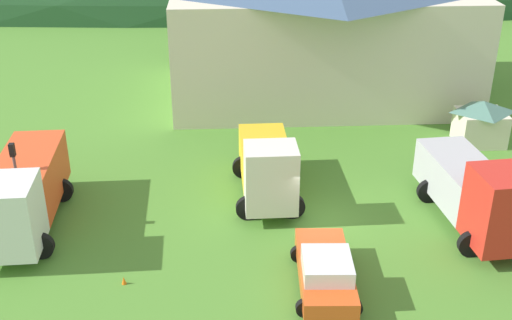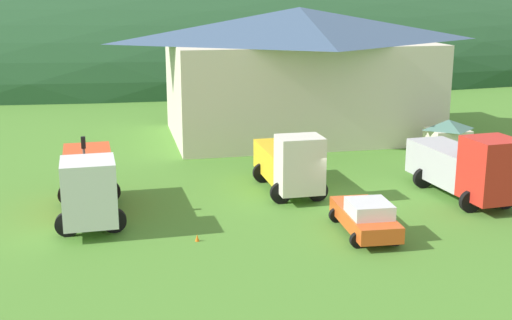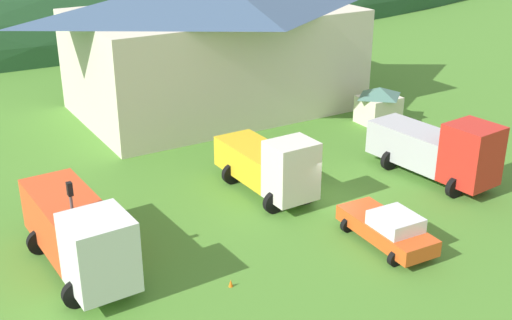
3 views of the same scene
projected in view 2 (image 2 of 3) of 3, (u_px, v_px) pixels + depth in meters
The scene contains 10 objects.
ground_plane at pixel (341, 202), 34.69m from camera, with size 200.00×200.00×0.00m, color #4C842D.
forested_hill_backdrop at pixel (193, 67), 95.35m from camera, with size 167.89×60.00×27.43m, color #234C28.
depot_building at pixel (299, 70), 49.52m from camera, with size 19.93×12.56×9.39m.
play_shed_cream at pixel (447, 138), 43.85m from camera, with size 2.67×2.31×2.45m.
heavy_rig_white at pixel (89, 182), 31.84m from camera, with size 3.31×7.74×3.41m.
heavy_rig_striped at pixel (290, 163), 36.01m from camera, with size 3.11×6.61×3.45m.
crane_truck_red at pixel (467, 166), 34.76m from camera, with size 3.48×7.50×3.64m.
service_pickup_orange at pixel (366, 217), 29.92m from camera, with size 2.48×4.93×1.66m.
traffic_light_west at pixel (85, 168), 31.74m from camera, with size 0.20×0.32×3.96m.
traffic_cone_near_pickup at pixel (197, 241), 29.29m from camera, with size 0.36×0.36×0.63m, color orange.
Camera 2 is at (-11.19, -31.46, 10.61)m, focal length 47.37 mm.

